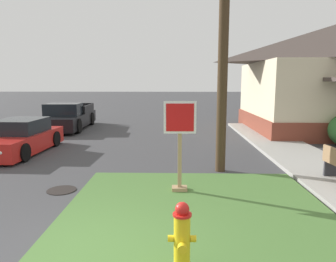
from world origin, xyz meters
TOP-DOWN VIEW (x-y plane):
  - ground_plane at (0.00, 0.00)m, footprint 160.00×160.00m
  - grass_corner_patch at (1.83, 1.61)m, footprint 5.36×5.36m
  - sidewalk_strip at (5.71, 6.04)m, footprint 2.20×17.71m
  - fire_hydrant at (1.48, -0.38)m, footprint 0.38×0.34m
  - stop_sign at (1.49, 2.87)m, footprint 0.74×0.29m
  - manhole_cover at (-1.38, 3.01)m, footprint 0.70×0.70m
  - parked_sedan_red at (-4.41, 7.12)m, footprint 1.97×4.19m
  - pickup_truck_black at (-4.64, 13.08)m, footprint 2.34×5.42m

SIDE VIEW (x-z plane):
  - ground_plane at x=0.00m, z-range 0.00..0.00m
  - manhole_cover at x=-1.38m, z-range 0.00..0.02m
  - grass_corner_patch at x=1.83m, z-range 0.00..0.08m
  - sidewalk_strip at x=5.71m, z-range 0.00..0.12m
  - parked_sedan_red at x=-4.41m, z-range -0.08..1.17m
  - fire_hydrant at x=1.48m, z-range 0.06..1.04m
  - pickup_truck_black at x=-4.64m, z-range -0.12..1.36m
  - stop_sign at x=1.49m, z-range 0.06..2.17m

